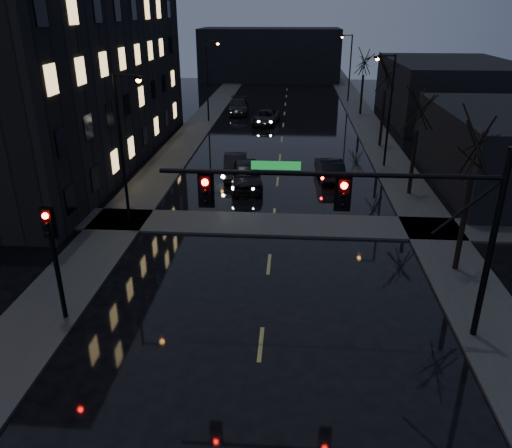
% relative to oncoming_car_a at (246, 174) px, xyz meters
% --- Properties ---
extents(sidewalk_left, '(3.00, 140.00, 0.12)m').
position_rel_oncoming_car_a_xyz_m(sidewalk_left, '(-6.47, 10.21, -0.80)').
color(sidewalk_left, '#2D2D2B').
rests_on(sidewalk_left, ground).
extents(sidewalk_right, '(3.00, 140.00, 0.12)m').
position_rel_oncoming_car_a_xyz_m(sidewalk_right, '(10.53, 10.21, -0.80)').
color(sidewalk_right, '#2D2D2B').
rests_on(sidewalk_right, ground).
extents(sidewalk_cross, '(40.00, 3.00, 0.12)m').
position_rel_oncoming_car_a_xyz_m(sidewalk_cross, '(2.03, -6.29, -0.80)').
color(sidewalk_cross, '#2D2D2B').
rests_on(sidewalk_cross, ground).
extents(apartment_block, '(12.00, 30.00, 12.00)m').
position_rel_oncoming_car_a_xyz_m(apartment_block, '(-14.47, 5.21, 5.14)').
color(apartment_block, black).
rests_on(apartment_block, ground).
extents(commercial_right_far, '(12.00, 18.00, 6.00)m').
position_rel_oncoming_car_a_xyz_m(commercial_right_far, '(19.03, 23.21, 2.14)').
color(commercial_right_far, black).
rests_on(commercial_right_far, ground).
extents(far_block, '(22.00, 10.00, 8.00)m').
position_rel_oncoming_car_a_xyz_m(far_block, '(-0.97, 53.21, 3.14)').
color(far_block, black).
rests_on(far_block, ground).
extents(signal_mast, '(11.11, 0.41, 7.00)m').
position_rel_oncoming_car_a_xyz_m(signal_mast, '(5.87, -15.79, 4.01)').
color(signal_mast, black).
rests_on(signal_mast, ground).
extents(signal_pole_left, '(0.35, 0.41, 4.53)m').
position_rel_oncoming_car_a_xyz_m(signal_pole_left, '(-5.47, -15.79, 2.16)').
color(signal_pole_left, black).
rests_on(signal_pole_left, ground).
extents(tree_near, '(3.52, 3.52, 8.08)m').
position_rel_oncoming_car_a_xyz_m(tree_near, '(10.43, -10.79, 5.36)').
color(tree_near, black).
rests_on(tree_near, ground).
extents(tree_mid_a, '(3.30, 3.30, 7.58)m').
position_rel_oncoming_car_a_xyz_m(tree_mid_a, '(10.43, -0.79, 4.97)').
color(tree_mid_a, black).
rests_on(tree_mid_a, ground).
extents(tree_mid_b, '(3.74, 3.74, 8.59)m').
position_rel_oncoming_car_a_xyz_m(tree_mid_b, '(10.43, 11.21, 5.75)').
color(tree_mid_b, black).
rests_on(tree_mid_b, ground).
extents(tree_far, '(3.43, 3.43, 7.88)m').
position_rel_oncoming_car_a_xyz_m(tree_far, '(10.43, 25.21, 5.20)').
color(tree_far, black).
rests_on(tree_far, ground).
extents(streetlight_l_near, '(1.53, 0.28, 8.00)m').
position_rel_oncoming_car_a_xyz_m(streetlight_l_near, '(-5.56, -6.79, 3.92)').
color(streetlight_l_near, black).
rests_on(streetlight_l_near, ground).
extents(streetlight_l_far, '(1.53, 0.28, 8.00)m').
position_rel_oncoming_car_a_xyz_m(streetlight_l_far, '(-5.56, 20.21, 3.92)').
color(streetlight_l_far, black).
rests_on(streetlight_l_far, ground).
extents(streetlight_r_mid, '(1.53, 0.28, 8.00)m').
position_rel_oncoming_car_a_xyz_m(streetlight_r_mid, '(9.61, 5.21, 3.92)').
color(streetlight_r_mid, black).
rests_on(streetlight_r_mid, ground).
extents(streetlight_r_far, '(1.53, 0.28, 8.00)m').
position_rel_oncoming_car_a_xyz_m(streetlight_r_far, '(9.61, 33.21, 3.92)').
color(streetlight_r_far, black).
rests_on(streetlight_r_far, ground).
extents(oncoming_car_a, '(2.59, 5.23, 1.71)m').
position_rel_oncoming_car_a_xyz_m(oncoming_car_a, '(0.00, 0.00, 0.00)').
color(oncoming_car_a, black).
rests_on(oncoming_car_a, ground).
extents(oncoming_car_b, '(2.05, 4.70, 1.50)m').
position_rel_oncoming_car_a_xyz_m(oncoming_car_b, '(-0.96, 2.23, -0.11)').
color(oncoming_car_b, black).
rests_on(oncoming_car_b, ground).
extents(oncoming_car_c, '(2.93, 5.27, 1.39)m').
position_rel_oncoming_car_a_xyz_m(oncoming_car_c, '(0.23, 19.59, -0.16)').
color(oncoming_car_c, black).
rests_on(oncoming_car_c, ground).
extents(oncoming_car_d, '(2.65, 5.66, 1.60)m').
position_rel_oncoming_car_a_xyz_m(oncoming_car_d, '(-3.13, 24.91, -0.06)').
color(oncoming_car_d, black).
rests_on(oncoming_car_d, ground).
extents(lead_car, '(1.99, 4.60, 1.47)m').
position_rel_oncoming_car_a_xyz_m(lead_car, '(5.59, 2.21, -0.12)').
color(lead_car, black).
rests_on(lead_car, ground).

